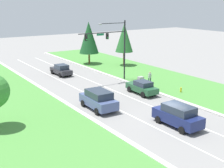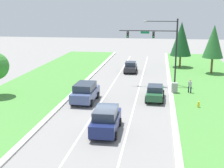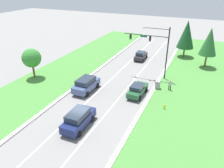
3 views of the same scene
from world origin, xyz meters
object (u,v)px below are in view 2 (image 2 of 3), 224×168
Objects in this scene: traffic_signal_mast at (160,42)px; slate_blue_suv at (85,92)px; navy_suv at (106,120)px; conifer_near_right_tree at (181,39)px; fire_hydrant at (198,105)px; pedestrian at (190,86)px; conifer_far_right_tree at (214,41)px; charcoal_sedan at (131,67)px; forest_sedan at (155,92)px; utility_cabinet at (174,88)px.

traffic_signal_mast is 12.68m from slate_blue_suv.
navy_suv is 30.93m from conifer_near_right_tree.
traffic_signal_mast reaches higher than slate_blue_suv.
conifer_near_right_tree is (7.56, 29.76, 3.77)m from navy_suv.
navy_suv reaches higher than fire_hydrant.
slate_blue_suv reaches higher than pedestrian.
navy_suv is 6.94× the size of fire_hydrant.
conifer_far_right_tree is at bearing 77.52° from fire_hydrant.
fire_hydrant is at bearing -102.48° from conifer_far_right_tree.
navy_suv is (0.30, -24.55, 0.20)m from charcoal_sedan.
pedestrian is at bearing 25.84° from slate_blue_suv.
charcoal_sedan reaches higher than forest_sedan.
forest_sedan is 0.62× the size of conifer_far_right_tree.
conifer_far_right_tree is (3.91, 17.67, 4.58)m from fire_hydrant.
slate_blue_suv is 7.08× the size of fire_hydrant.
conifer_far_right_tree is at bearing 63.82° from navy_suv.
pedestrian is at bearing 7.41° from utility_cabinet.
conifer_near_right_tree is at bearing 134.29° from conifer_far_right_tree.
pedestrian reaches higher than forest_sedan.
forest_sedan is 4.95m from fire_hydrant.
traffic_signal_mast is 7.02m from pedestrian.
pedestrian is (7.73, 13.08, -0.10)m from navy_suv.
traffic_signal_mast is at bearing 50.61° from slate_blue_suv.
traffic_signal_mast is 8.56m from forest_sedan.
conifer_near_right_tree reaches higher than slate_blue_suv.
forest_sedan is at bearing 152.53° from fire_hydrant.
conifer_near_right_tree is (3.83, 19.97, 3.96)m from forest_sedan.
conifer_near_right_tree is at bearing 84.55° from utility_cabinet.
slate_blue_suv is at bearing 39.04° from pedestrian.
utility_cabinet is (5.95, 12.84, -0.41)m from navy_suv.
utility_cabinet is at bearing 28.63° from slate_blue_suv.
utility_cabinet is at bearing -63.50° from charcoal_sedan.
traffic_signal_mast is 13.33m from conifer_near_right_tree.
charcoal_sedan is 2.64× the size of pedestrian.
forest_sedan is 5.17m from pedestrian.
charcoal_sedan reaches higher than fire_hydrant.
traffic_signal_mast is 1.71× the size of slate_blue_suv.
pedestrian reaches higher than charcoal_sedan.
conifer_far_right_tree is at bearing 46.50° from traffic_signal_mast.
pedestrian is 13.46m from conifer_far_right_tree.
conifer_far_right_tree is (12.32, 0.64, 4.08)m from charcoal_sedan.
navy_suv reaches higher than utility_cabinet.
slate_blue_suv is at bearing 177.92° from fire_hydrant.
charcoal_sedan reaches higher than utility_cabinet.
traffic_signal_mast is at bearing -133.50° from conifer_far_right_tree.
fire_hydrant is at bearing -65.35° from charcoal_sedan.
forest_sedan is at bearing -125.88° from utility_cabinet.
slate_blue_suv is at bearing 113.70° from navy_suv.
slate_blue_suv reaches higher than forest_sedan.
forest_sedan is 0.93× the size of slate_blue_suv.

